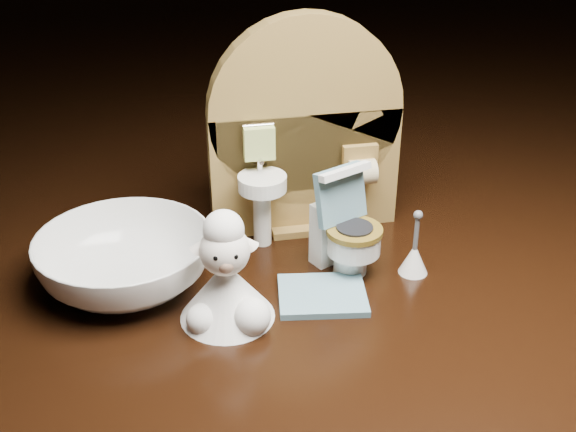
{
  "coord_description": "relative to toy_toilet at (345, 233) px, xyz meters",
  "views": [
    {
      "loc": [
        -0.1,
        -0.37,
        0.25
      ],
      "look_at": [
        -0.03,
        -0.0,
        0.05
      ],
      "focal_mm": 45.0,
      "sensor_mm": 36.0,
      "label": 1
    }
  ],
  "objects": [
    {
      "name": "ceramic_bowl",
      "position": [
        -0.14,
        0.01,
        -0.01
      ],
      "size": [
        0.12,
        0.12,
        0.03
      ],
      "primitive_type": "imported",
      "rotation": [
        0.0,
        0.0,
        0.1
      ],
      "color": "white",
      "rests_on": "ground"
    },
    {
      "name": "plush_lamb",
      "position": [
        -0.08,
        -0.04,
        -0.0
      ],
      "size": [
        0.06,
        0.06,
        0.07
      ],
      "rotation": [
        0.0,
        0.0,
        -0.07
      ],
      "color": "white",
      "rests_on": "ground"
    },
    {
      "name": "toilet_brush",
      "position": [
        0.04,
        -0.01,
        -0.01
      ],
      "size": [
        0.02,
        0.02,
        0.04
      ],
      "color": "white",
      "rests_on": "ground"
    },
    {
      "name": "toy_toilet",
      "position": [
        0.0,
        0.0,
        0.0
      ],
      "size": [
        0.04,
        0.05,
        0.07
      ],
      "rotation": [
        0.0,
        0.0,
        0.43
      ],
      "color": "white",
      "rests_on": "ground"
    },
    {
      "name": "bath_mat",
      "position": [
        -0.02,
        -0.03,
        -0.02
      ],
      "size": [
        0.06,
        0.05,
        0.0
      ],
      "primitive_type": "cube",
      "rotation": [
        0.0,
        0.0,
        -0.15
      ],
      "color": "slate",
      "rests_on": "ground"
    },
    {
      "name": "backdrop_panel",
      "position": [
        -0.01,
        0.06,
        0.04
      ],
      "size": [
        0.13,
        0.05,
        0.15
      ],
      "color": "olive",
      "rests_on": "ground"
    }
  ]
}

